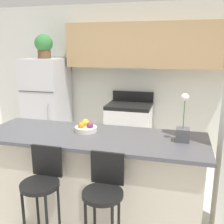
{
  "coord_description": "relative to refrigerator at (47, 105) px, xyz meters",
  "views": [
    {
      "loc": [
        0.82,
        -2.33,
        1.84
      ],
      "look_at": [
        0.0,
        0.78,
        1.03
      ],
      "focal_mm": 42.0,
      "sensor_mm": 36.0,
      "label": 1
    }
  ],
  "objects": [
    {
      "name": "ground_plane",
      "position": [
        1.49,
        -1.83,
        -0.82
      ],
      "size": [
        14.0,
        14.0,
        0.0
      ],
      "primitive_type": "plane",
      "color": "beige"
    },
    {
      "name": "fruit_bowl",
      "position": [
        1.39,
        -1.74,
        0.21
      ],
      "size": [
        0.23,
        0.23,
        0.12
      ],
      "color": "silver",
      "rests_on": "counter_bar"
    },
    {
      "name": "potted_plant_on_fridge",
      "position": [
        -0.0,
        0.0,
        1.04
      ],
      "size": [
        0.31,
        0.31,
        0.41
      ],
      "color": "brown",
      "rests_on": "refrigerator"
    },
    {
      "name": "refrigerator",
      "position": [
        0.0,
        0.0,
        0.0
      ],
      "size": [
        0.67,
        0.72,
        1.64
      ],
      "color": "silver",
      "rests_on": "ground_plane"
    },
    {
      "name": "bar_stool_right",
      "position": [
        1.77,
        -2.36,
        -0.15
      ],
      "size": [
        0.33,
        0.33,
        1.0
      ],
      "color": "black",
      "rests_on": "ground_plane"
    },
    {
      "name": "stove_range",
      "position": [
        1.5,
        0.04,
        -0.36
      ],
      "size": [
        0.73,
        0.65,
        1.07
      ],
      "color": "white",
      "rests_on": "ground_plane"
    },
    {
      "name": "orchid_vase",
      "position": [
        2.36,
        -1.78,
        0.28
      ],
      "size": [
        0.12,
        0.12,
        0.45
      ],
      "color": "#4C4C51",
      "rests_on": "counter_bar"
    },
    {
      "name": "wall_back",
      "position": [
        1.61,
        0.33,
        0.71
      ],
      "size": [
        5.6,
        0.38,
        2.55
      ],
      "color": "silver",
      "rests_on": "ground_plane"
    },
    {
      "name": "bar_stool_left",
      "position": [
        1.21,
        -2.36,
        -0.15
      ],
      "size": [
        0.33,
        0.33,
        1.0
      ],
      "color": "black",
      "rests_on": "ground_plane"
    },
    {
      "name": "counter_bar",
      "position": [
        1.49,
        -1.83,
        -0.32
      ],
      "size": [
        2.24,
        0.76,
        0.98
      ],
      "color": "beige",
      "rests_on": "ground_plane"
    }
  ]
}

